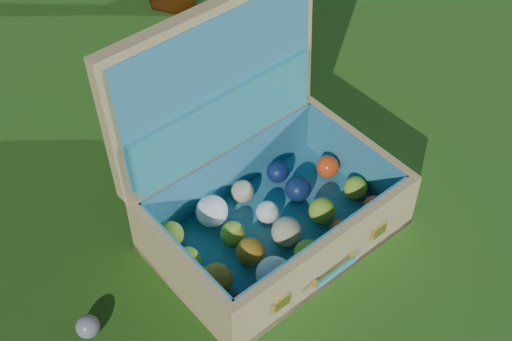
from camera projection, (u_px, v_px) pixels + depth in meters
The scene contains 3 objects.
ground at pixel (278, 180), 2.19m from camera, with size 60.00×60.00×0.00m, color #215114.
stray_ball at pixel (88, 327), 1.80m from camera, with size 0.06×0.06×0.06m, color #3F6AA5.
suitcase at pixel (255, 179), 1.95m from camera, with size 0.69×0.55×0.64m.
Camera 1 is at (-0.94, -1.14, 1.61)m, focal length 50.00 mm.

